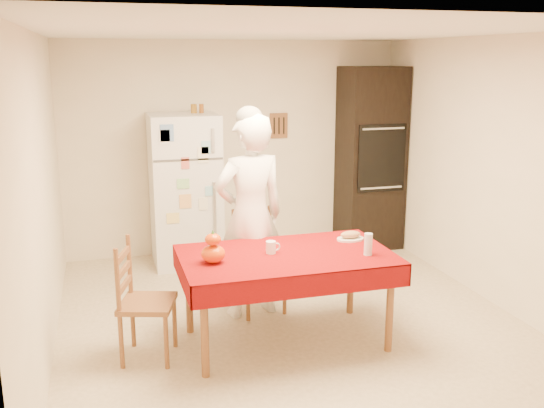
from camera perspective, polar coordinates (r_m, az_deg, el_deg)
name	(u,v)px	position (r m, az deg, el deg)	size (l,w,h in m)	color
floor	(290,321)	(5.52, 1.74, -10.97)	(4.50, 4.50, 0.00)	tan
room_shell	(292,141)	(5.07, 1.87, 5.96)	(4.02, 4.52, 2.51)	#F1E2CB
refrigerator	(185,190)	(6.87, -8.17, 1.32)	(0.75, 0.74, 1.70)	white
oven_cabinet	(370,158)	(7.51, 9.24, 4.26)	(0.70, 0.62, 2.20)	black
dining_table	(286,262)	(4.90, 1.34, -5.48)	(1.70, 1.00, 0.76)	brown
chair_far	(256,256)	(5.62, -1.47, -4.96)	(0.47, 0.46, 0.95)	brown
chair_left	(139,296)	(4.82, -12.43, -8.49)	(0.50, 0.52, 0.95)	brown
seated_woman	(250,217)	(5.39, -2.08, -1.19)	(0.67, 0.44, 1.84)	white
coffee_mug	(271,247)	(4.88, -0.11, -4.09)	(0.08, 0.08, 0.10)	white
pumpkin_lower	(213,254)	(4.68, -5.55, -4.69)	(0.19, 0.19, 0.14)	#DD3B05
pumpkin_upper	(213,239)	(4.64, -5.58, -3.33)	(0.12, 0.12, 0.09)	red
wine_glass	(368,244)	(4.89, 9.05, -3.76)	(0.07, 0.07, 0.18)	silver
bread_plate	(350,239)	(5.28, 7.38, -3.29)	(0.24, 0.24, 0.02)	white
bread_loaf	(350,235)	(5.27, 7.40, -2.87)	(0.18, 0.10, 0.06)	#996D4B
spice_jar_left	(193,109)	(6.81, -7.43, 8.89)	(0.05, 0.05, 0.10)	#92631A
spice_jar_mid	(195,109)	(6.81, -7.30, 8.89)	(0.05, 0.05, 0.10)	brown
spice_jar_right	(201,108)	(6.82, -6.66, 8.92)	(0.05, 0.05, 0.10)	brown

